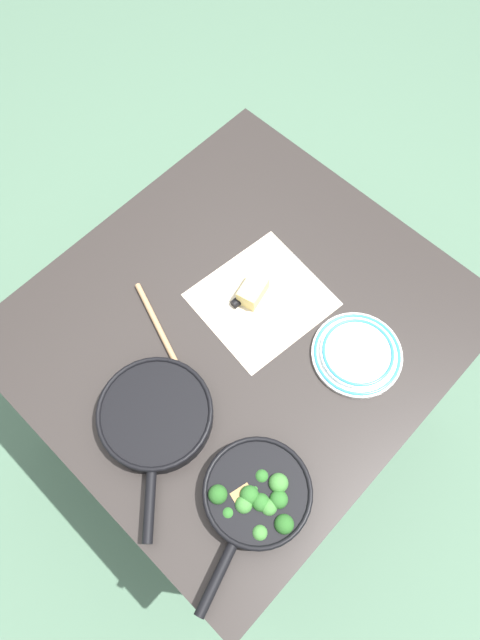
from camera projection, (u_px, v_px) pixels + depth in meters
The scene contains 9 objects.
ground_plane at pixel (240, 404), 2.22m from camera, with size 14.00×14.00×0.00m, color #51755B.
dining_table_red at pixel (240, 335), 1.59m from camera, with size 1.12×1.02×0.77m.
skillet_broccoli at pixel (257, 496), 1.30m from camera, with size 0.40×0.25×0.07m.
skillet_eggs at pixel (156, 416), 1.38m from camera, with size 0.36×0.35×0.06m.
wooden_spoon at pixel (173, 357), 1.47m from camera, with size 0.15×0.37×0.02m.
parchment_sheet at pixel (262, 299), 1.54m from camera, with size 0.36×0.34×0.00m.
grater_knife at pixel (256, 288), 1.55m from camera, with size 0.23×0.05×0.02m.
cheese_block at pixel (253, 291), 1.52m from camera, with size 0.10×0.07×0.05m.
dinner_plate_stack at pixel (357, 354), 1.47m from camera, with size 0.24×0.24×0.03m.
Camera 1 is at (0.45, 0.43, 2.16)m, focal length 32.00 mm.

